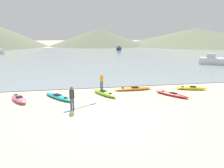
# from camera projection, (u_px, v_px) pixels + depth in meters

# --- Properties ---
(ground_plane) EXTENTS (400.00, 400.00, 0.00)m
(ground_plane) POSITION_uv_depth(u_px,v_px,m) (108.00, 117.00, 13.56)
(ground_plane) COLOR beige
(bay_water) EXTENTS (160.00, 70.00, 0.06)m
(bay_water) POSITION_uv_depth(u_px,v_px,m) (79.00, 55.00, 54.49)
(bay_water) COLOR gray
(bay_water) RESTS_ON ground_plane
(far_hill_midleft) EXTENTS (46.38, 46.38, 7.90)m
(far_hill_midleft) POSITION_uv_depth(u_px,v_px,m) (99.00, 37.00, 102.52)
(far_hill_midleft) COLOR #6B7056
(far_hill_midleft) RESTS_ON ground_plane
(far_hill_midright) EXTENTS (76.29, 76.29, 8.27)m
(far_hill_midright) POSITION_uv_depth(u_px,v_px,m) (196.00, 37.00, 108.45)
(far_hill_midright) COLOR #6B7056
(far_hill_midright) RESTS_ON ground_plane
(kayak_on_sand_0) EXTENTS (2.73, 3.33, 0.31)m
(kayak_on_sand_0) POSITION_uv_depth(u_px,v_px,m) (59.00, 97.00, 17.61)
(kayak_on_sand_0) COLOR teal
(kayak_on_sand_0) RESTS_ON ground_plane
(kayak_on_sand_1) EXTENTS (2.22, 2.96, 0.30)m
(kayak_on_sand_1) POSITION_uv_depth(u_px,v_px,m) (172.00, 94.00, 18.38)
(kayak_on_sand_1) COLOR red
(kayak_on_sand_1) RESTS_ON ground_plane
(kayak_on_sand_2) EXTENTS (2.00, 2.98, 0.38)m
(kayak_on_sand_2) POSITION_uv_depth(u_px,v_px,m) (104.00, 93.00, 18.58)
(kayak_on_sand_2) COLOR #8CCC2D
(kayak_on_sand_2) RESTS_ON ground_plane
(kayak_on_sand_3) EXTENTS (3.56, 0.86, 0.31)m
(kayak_on_sand_3) POSITION_uv_depth(u_px,v_px,m) (133.00, 89.00, 20.26)
(kayak_on_sand_3) COLOR orange
(kayak_on_sand_3) RESTS_ON ground_plane
(kayak_on_sand_4) EXTENTS (1.92, 2.76, 0.40)m
(kayak_on_sand_4) POSITION_uv_depth(u_px,v_px,m) (19.00, 99.00, 16.89)
(kayak_on_sand_4) COLOR #E5668C
(kayak_on_sand_4) RESTS_ON ground_plane
(kayak_on_sand_5) EXTENTS (2.92, 1.45, 0.34)m
(kayak_on_sand_5) POSITION_uv_depth(u_px,v_px,m) (191.00, 88.00, 20.42)
(kayak_on_sand_5) COLOR yellow
(kayak_on_sand_5) RESTS_ON ground_plane
(person_near_foreground) EXTENTS (0.33, 0.23, 1.65)m
(person_near_foreground) POSITION_uv_depth(u_px,v_px,m) (72.00, 97.00, 14.67)
(person_near_foreground) COLOR #384260
(person_near_foreground) RESTS_ON ground_plane
(person_near_waterline) EXTENTS (0.31, 0.25, 1.53)m
(person_near_waterline) POSITION_uv_depth(u_px,v_px,m) (102.00, 81.00, 20.25)
(person_near_waterline) COLOR #384260
(person_near_waterline) RESTS_ON ground_plane
(moored_boat_0) EXTENTS (2.71, 5.07, 1.71)m
(moored_boat_0) POSITION_uv_depth(u_px,v_px,m) (119.00, 48.00, 73.34)
(moored_boat_0) COLOR navy
(moored_boat_0) RESTS_ON bay_water
(moored_boat_1) EXTENTS (4.67, 4.23, 1.87)m
(moored_boat_1) POSITION_uv_depth(u_px,v_px,m) (213.00, 60.00, 37.54)
(moored_boat_1) COLOR white
(moored_boat_1) RESTS_ON bay_water
(loose_paddle) EXTENTS (2.40, 1.72, 0.03)m
(loose_paddle) POSITION_uv_depth(u_px,v_px,m) (81.00, 108.00, 15.37)
(loose_paddle) COLOR black
(loose_paddle) RESTS_ON ground_plane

